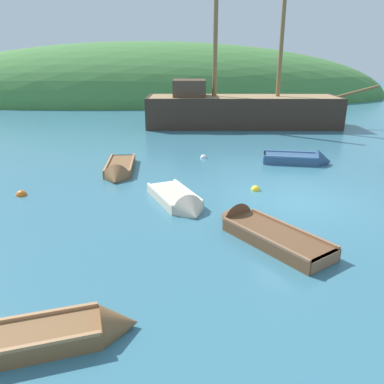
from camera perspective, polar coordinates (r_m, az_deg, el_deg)
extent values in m
plane|color=teal|center=(13.93, 15.08, -1.25)|extent=(120.00, 120.00, 0.00)
ellipsoid|color=#477F3D|center=(45.99, -6.24, 13.62)|extent=(55.59, 19.48, 12.39)
cube|color=#38281E|center=(27.76, 7.43, 10.93)|extent=(13.49, 4.57, 2.89)
cube|color=#997A51|center=(27.59, 7.56, 13.80)|extent=(12.94, 4.25, 0.10)
cylinder|color=olive|center=(29.55, 23.26, 13.49)|extent=(2.96, 0.46, 0.97)
cylinder|color=olive|center=(27.89, 13.27, 22.55)|extent=(0.28, 0.28, 8.66)
cylinder|color=olive|center=(27.30, 3.49, 22.16)|extent=(0.30, 0.30, 7.79)
cube|color=#4C3828|center=(27.33, -0.39, 15.17)|extent=(2.40, 2.58, 1.10)
cube|color=#335175|center=(18.79, 14.28, 4.63)|extent=(2.68, 1.76, 0.48)
cone|color=#335175|center=(18.98, 18.95, 4.31)|extent=(0.89, 1.24, 1.11)
cube|color=#4F75A1|center=(18.72, 10.68, 5.07)|extent=(0.38, 1.05, 0.34)
cube|color=#4F75A1|center=(18.79, 15.64, 5.08)|extent=(0.45, 1.09, 0.05)
cube|color=#4F75A1|center=(18.72, 13.01, 5.25)|extent=(0.45, 1.09, 0.05)
cube|color=#4F75A1|center=(18.20, 14.46, 5.02)|extent=(2.36, 0.69, 0.07)
cube|color=#4F75A1|center=(19.26, 14.25, 5.83)|extent=(2.36, 0.69, 0.07)
cube|color=brown|center=(7.74, -23.74, -19.89)|extent=(2.80, 1.46, 0.44)
cone|color=brown|center=(7.65, -10.63, -18.84)|extent=(0.84, 0.99, 0.87)
cube|color=#AE7B4F|center=(7.58, -20.24, -18.75)|extent=(0.35, 0.86, 0.05)
cube|color=#AE7B4F|center=(7.26, -24.37, -20.42)|extent=(2.57, 0.63, 0.07)
cube|color=#AE7B4F|center=(7.93, -23.69, -16.58)|extent=(2.57, 0.63, 0.07)
cube|color=beige|center=(13.48, -2.72, -0.91)|extent=(1.91, 2.74, 0.40)
cone|color=beige|center=(12.14, 0.02, -3.29)|extent=(1.23, 0.96, 1.08)
cube|color=white|center=(14.52, -4.48, 0.84)|extent=(1.00, 0.46, 0.28)
cube|color=white|center=(13.06, -2.02, -0.96)|extent=(1.05, 0.52, 0.05)
cube|color=white|center=(13.82, -3.40, 0.22)|extent=(1.05, 0.52, 0.05)
cube|color=white|center=(13.23, -4.87, -0.31)|extent=(0.90, 2.34, 0.07)
cube|color=white|center=(13.60, -0.67, 0.32)|extent=(0.90, 2.34, 0.07)
cube|color=brown|center=(10.66, 12.43, -7.07)|extent=(2.62, 3.26, 0.45)
cone|color=brown|center=(11.87, 5.59, -3.80)|extent=(1.36, 1.23, 1.14)
cube|color=#8E6242|center=(9.83, 18.97, -9.70)|extent=(0.99, 0.66, 0.32)
cube|color=#8E6242|center=(10.91, 10.40, -5.29)|extent=(1.04, 0.73, 0.05)
cube|color=#8E6242|center=(10.28, 14.74, -7.28)|extent=(1.04, 0.73, 0.05)
cube|color=#8E6242|center=(10.94, 14.51, -5.03)|extent=(1.63, 2.63, 0.07)
cube|color=#8E6242|center=(10.17, 10.40, -6.67)|extent=(1.63, 2.63, 0.07)
cube|color=brown|center=(17.45, -10.56, 3.63)|extent=(1.16, 2.93, 0.41)
cone|color=brown|center=(15.72, -11.23, 1.80)|extent=(1.08, 0.73, 1.07)
cube|color=#AE7B4F|center=(18.79, -10.13, 5.01)|extent=(1.02, 0.13, 0.29)
cube|color=#AE7B4F|center=(16.92, -10.76, 3.62)|extent=(1.04, 0.19, 0.05)
cube|color=#AE7B4F|center=(17.90, -10.42, 4.53)|extent=(1.04, 0.19, 0.05)
cube|color=#AE7B4F|center=(17.46, -12.32, 4.32)|extent=(0.11, 2.86, 0.07)
cube|color=#AE7B4F|center=(17.34, -8.88, 4.43)|extent=(0.11, 2.86, 0.07)
sphere|color=orange|center=(15.27, -23.95, -0.45)|extent=(0.38, 0.38, 0.38)
sphere|color=white|center=(19.09, 1.72, 5.09)|extent=(0.33, 0.33, 0.33)
sphere|color=yellow|center=(14.70, 9.38, 0.29)|extent=(0.36, 0.36, 0.36)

